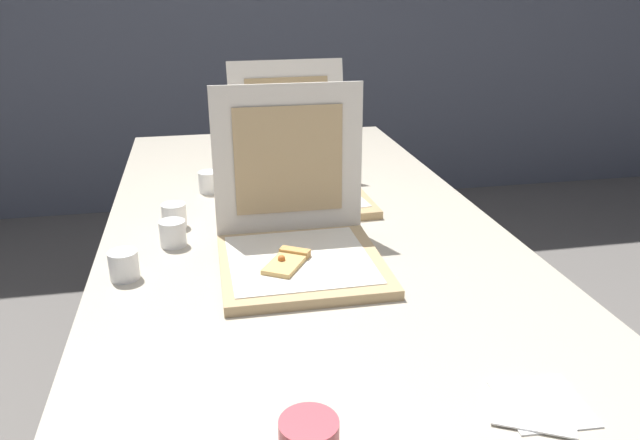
{
  "coord_description": "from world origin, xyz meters",
  "views": [
    {
      "loc": [
        -0.24,
        -0.91,
        1.32
      ],
      "look_at": [
        0.02,
        0.41,
        0.79
      ],
      "focal_mm": 34.31,
      "sensor_mm": 36.0,
      "label": 1
    }
  ],
  "objects_px": {
    "cup_white_mid": "(174,216)",
    "cup_white_near_left": "(124,265)",
    "pizza_box_middle": "(300,180)",
    "pizza_box_front": "(298,240)",
    "table": "(301,237)",
    "cup_white_far": "(209,182)",
    "napkin_pile": "(538,404)",
    "cup_white_near_center": "(173,233)"
  },
  "relations": [
    {
      "from": "cup_white_near_center",
      "to": "napkin_pile",
      "type": "xyz_separation_m",
      "value": [
        0.54,
        -0.71,
        -0.03
      ]
    },
    {
      "from": "cup_white_near_center",
      "to": "cup_white_near_left",
      "type": "relative_size",
      "value": 1.0
    },
    {
      "from": "table",
      "to": "pizza_box_middle",
      "type": "xyz_separation_m",
      "value": [
        0.03,
        0.18,
        0.1
      ]
    },
    {
      "from": "pizza_box_front",
      "to": "cup_white_near_left",
      "type": "bearing_deg",
      "value": -178.19
    },
    {
      "from": "cup_white_near_center",
      "to": "cup_white_mid",
      "type": "bearing_deg",
      "value": 89.77
    },
    {
      "from": "table",
      "to": "pizza_box_middle",
      "type": "bearing_deg",
      "value": 81.53
    },
    {
      "from": "cup_white_near_center",
      "to": "pizza_box_middle",
      "type": "bearing_deg",
      "value": 38.53
    },
    {
      "from": "cup_white_mid",
      "to": "cup_white_near_left",
      "type": "height_order",
      "value": "same"
    },
    {
      "from": "cup_white_far",
      "to": "napkin_pile",
      "type": "height_order",
      "value": "cup_white_far"
    },
    {
      "from": "table",
      "to": "cup_white_near_center",
      "type": "height_order",
      "value": "cup_white_near_center"
    },
    {
      "from": "cup_white_near_center",
      "to": "cup_white_far",
      "type": "bearing_deg",
      "value": 75.88
    },
    {
      "from": "table",
      "to": "pizza_box_middle",
      "type": "height_order",
      "value": "pizza_box_middle"
    },
    {
      "from": "pizza_box_middle",
      "to": "cup_white_near_left",
      "type": "xyz_separation_m",
      "value": [
        -0.45,
        -0.44,
        -0.02
      ]
    },
    {
      "from": "pizza_box_front",
      "to": "cup_white_mid",
      "type": "xyz_separation_m",
      "value": [
        -0.28,
        0.27,
        -0.02
      ]
    },
    {
      "from": "pizza_box_front",
      "to": "cup_white_mid",
      "type": "relative_size",
      "value": 6.04
    },
    {
      "from": "pizza_box_front",
      "to": "napkin_pile",
      "type": "xyz_separation_m",
      "value": [
        0.27,
        -0.56,
        -0.05
      ]
    },
    {
      "from": "cup_white_near_center",
      "to": "cup_white_far",
      "type": "xyz_separation_m",
      "value": [
        0.1,
        0.38,
        0.0
      ]
    },
    {
      "from": "cup_white_mid",
      "to": "cup_white_near_center",
      "type": "relative_size",
      "value": 1.0
    },
    {
      "from": "cup_white_near_left",
      "to": "napkin_pile",
      "type": "xyz_separation_m",
      "value": [
        0.64,
        -0.55,
        -0.03
      ]
    },
    {
      "from": "table",
      "to": "napkin_pile",
      "type": "xyz_separation_m",
      "value": [
        0.22,
        -0.8,
        0.05
      ]
    },
    {
      "from": "pizza_box_middle",
      "to": "cup_white_near_left",
      "type": "relative_size",
      "value": 7.13
    },
    {
      "from": "table",
      "to": "cup_white_far",
      "type": "xyz_separation_m",
      "value": [
        -0.23,
        0.28,
        0.08
      ]
    },
    {
      "from": "pizza_box_middle",
      "to": "napkin_pile",
      "type": "xyz_separation_m",
      "value": [
        0.19,
        -0.99,
        -0.05
      ]
    },
    {
      "from": "pizza_box_front",
      "to": "cup_white_far",
      "type": "bearing_deg",
      "value": 109.25
    },
    {
      "from": "table",
      "to": "cup_white_near_center",
      "type": "xyz_separation_m",
      "value": [
        -0.32,
        -0.1,
        0.08
      ]
    },
    {
      "from": "pizza_box_middle",
      "to": "cup_white_mid",
      "type": "bearing_deg",
      "value": -157.62
    },
    {
      "from": "napkin_pile",
      "to": "pizza_box_front",
      "type": "bearing_deg",
      "value": 115.51
    },
    {
      "from": "pizza_box_middle",
      "to": "cup_white_mid",
      "type": "height_order",
      "value": "pizza_box_middle"
    },
    {
      "from": "cup_white_near_left",
      "to": "pizza_box_front",
      "type": "bearing_deg",
      "value": 1.38
    },
    {
      "from": "cup_white_near_left",
      "to": "cup_white_far",
      "type": "bearing_deg",
      "value": 70.31
    },
    {
      "from": "napkin_pile",
      "to": "cup_white_near_center",
      "type": "bearing_deg",
      "value": 127.52
    },
    {
      "from": "pizza_box_front",
      "to": "cup_white_far",
      "type": "xyz_separation_m",
      "value": [
        -0.18,
        0.53,
        -0.02
      ]
    },
    {
      "from": "pizza_box_front",
      "to": "table",
      "type": "bearing_deg",
      "value": 79.45
    },
    {
      "from": "pizza_box_front",
      "to": "cup_white_far",
      "type": "height_order",
      "value": "pizza_box_front"
    },
    {
      "from": "cup_white_near_center",
      "to": "pizza_box_front",
      "type": "bearing_deg",
      "value": -28.15
    },
    {
      "from": "table",
      "to": "cup_white_mid",
      "type": "bearing_deg",
      "value": 176.08
    },
    {
      "from": "cup_white_far",
      "to": "napkin_pile",
      "type": "relative_size",
      "value": 0.38
    },
    {
      "from": "table",
      "to": "cup_white_near_left",
      "type": "relative_size",
      "value": 32.97
    },
    {
      "from": "cup_white_near_left",
      "to": "pizza_box_middle",
      "type": "bearing_deg",
      "value": 44.27
    },
    {
      "from": "pizza_box_front",
      "to": "cup_white_far",
      "type": "relative_size",
      "value": 6.04
    },
    {
      "from": "cup_white_mid",
      "to": "cup_white_near_left",
      "type": "relative_size",
      "value": 1.0
    },
    {
      "from": "cup_white_mid",
      "to": "pizza_box_middle",
      "type": "bearing_deg",
      "value": 24.71
    }
  ]
}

